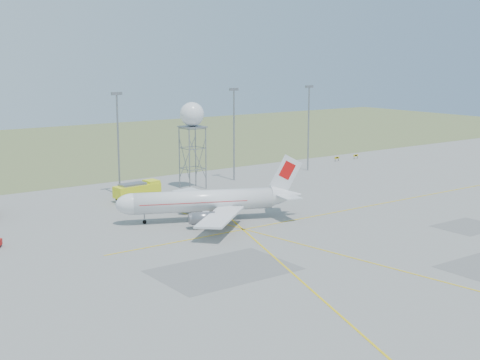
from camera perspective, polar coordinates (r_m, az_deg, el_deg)
ground at (r=90.33m, az=14.81°, el=-7.50°), size 400.00×400.00×0.00m
grass_strip at (r=206.83m, az=-16.70°, el=2.51°), size 400.00×120.00×0.03m
mast_b at (r=133.54m, az=-10.37°, el=3.78°), size 2.20×0.50×20.50m
mast_c at (r=147.73m, az=-0.52°, el=4.60°), size 2.20×0.50×20.50m
mast_d at (r=161.43m, az=5.88°, el=5.05°), size 2.20×0.50×20.50m
taxi_sign_near at (r=177.74m, az=8.27°, el=1.87°), size 1.60×0.17×1.20m
taxi_sign_far at (r=182.65m, az=9.85°, el=2.06°), size 1.60×0.17×1.20m
airliner_main at (r=112.63m, az=-2.88°, el=-1.82°), size 30.52×28.49×10.87m
radar_tower at (r=138.89m, az=-4.09°, el=3.39°), size 4.99×4.99×18.07m
fire_truck at (r=129.72m, az=-8.67°, el=-0.98°), size 9.31×4.24×3.64m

